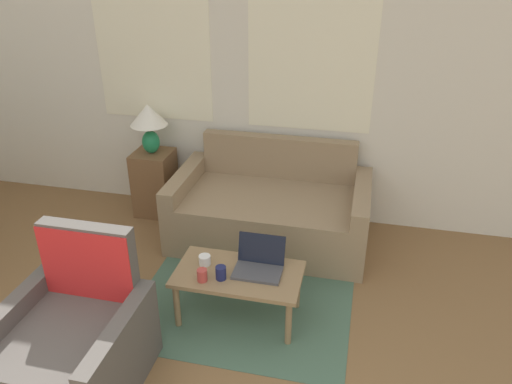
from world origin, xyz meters
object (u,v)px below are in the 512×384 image
(coffee_table, at_px, (238,278))
(cup_yellow, at_px, (221,273))
(cup_white, at_px, (205,260))
(table_lamp, at_px, (149,120))
(armchair, at_px, (74,344))
(laptop, at_px, (259,263))
(couch, at_px, (271,210))
(cup_navy, at_px, (202,275))

(coffee_table, height_order, cup_yellow, cup_yellow)
(cup_yellow, height_order, cup_white, cup_yellow)
(table_lamp, height_order, cup_yellow, table_lamp)
(cup_white, bearing_deg, armchair, -124.39)
(armchair, xyz_separation_m, laptop, (0.95, 0.84, 0.16))
(armchair, height_order, laptop, armchair)
(laptop, bearing_deg, table_lamp, 136.46)
(table_lamp, bearing_deg, armchair, -79.86)
(couch, height_order, coffee_table, couch)
(coffee_table, bearing_deg, cup_navy, -146.10)
(table_lamp, xyz_separation_m, coffee_table, (1.19, -1.32, -0.62))
(armchair, xyz_separation_m, cup_yellow, (0.72, 0.68, 0.16))
(armchair, distance_m, coffee_table, 1.13)
(armchair, distance_m, cup_yellow, 1.00)
(coffee_table, distance_m, cup_white, 0.27)
(table_lamp, distance_m, cup_yellow, 1.87)
(cup_navy, height_order, cup_yellow, cup_yellow)
(coffee_table, height_order, cup_navy, cup_navy)
(table_lamp, bearing_deg, laptop, -43.54)
(coffee_table, distance_m, cup_navy, 0.27)
(table_lamp, distance_m, coffee_table, 1.89)
(armchair, height_order, table_lamp, table_lamp)
(laptop, distance_m, cup_yellow, 0.28)
(armchair, bearing_deg, coffee_table, 43.57)
(armchair, relative_size, coffee_table, 1.06)
(cup_navy, bearing_deg, cup_yellow, 22.38)
(armchair, height_order, cup_yellow, armchair)
(coffee_table, bearing_deg, table_lamp, 132.03)
(table_lamp, distance_m, laptop, 1.90)
(table_lamp, xyz_separation_m, cup_white, (0.94, -1.28, -0.54))
(couch, height_order, table_lamp, table_lamp)
(armchair, distance_m, table_lamp, 2.24)
(couch, relative_size, table_lamp, 3.61)
(couch, relative_size, laptop, 5.12)
(cup_navy, bearing_deg, table_lamp, 123.71)
(couch, distance_m, armchair, 2.07)
(table_lamp, xyz_separation_m, cup_yellow, (1.10, -1.42, -0.52))
(couch, xyz_separation_m, armchair, (-0.83, -1.89, 0.00))
(laptop, bearing_deg, cup_yellow, -145.25)
(cup_yellow, bearing_deg, table_lamp, 127.69)
(couch, bearing_deg, table_lamp, 170.23)
(table_lamp, height_order, cup_navy, table_lamp)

